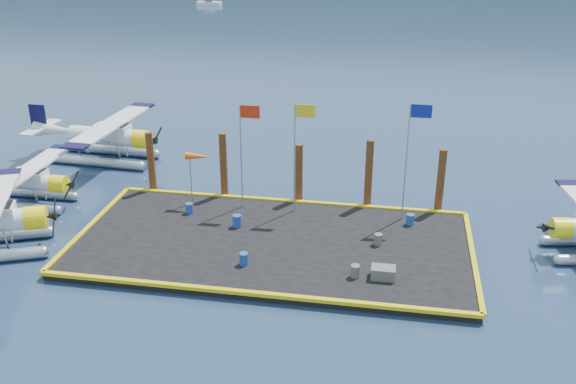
# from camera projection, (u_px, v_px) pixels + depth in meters

# --- Properties ---
(ground) EXTENTS (4000.00, 4000.00, 0.00)m
(ground) POSITION_uv_depth(u_px,v_px,m) (273.00, 248.00, 33.05)
(ground) COLOR #182A4A
(ground) RESTS_ON ground
(dock) EXTENTS (20.00, 10.00, 0.40)m
(dock) POSITION_uv_depth(u_px,v_px,m) (273.00, 244.00, 32.97)
(dock) COLOR black
(dock) RESTS_ON ground
(dock_bumpers) EXTENTS (20.25, 10.25, 0.18)m
(dock_bumpers) POSITION_uv_depth(u_px,v_px,m) (272.00, 239.00, 32.85)
(dock_bumpers) COLOR gold
(dock_bumpers) RESTS_ON dock
(seaplane_b) EXTENTS (7.71, 8.48, 3.03)m
(seaplane_b) POSITION_uv_depth(u_px,v_px,m) (26.00, 184.00, 37.43)
(seaplane_b) COLOR #9BA2A9
(seaplane_b) RESTS_ON ground
(seaplane_c) EXTENTS (9.41, 10.37, 3.68)m
(seaplane_c) POSITION_uv_depth(u_px,v_px,m) (108.00, 139.00, 43.97)
(seaplane_c) COLOR #9BA2A9
(seaplane_c) RESTS_ON ground
(drum_0) EXTENTS (0.42, 0.42, 0.59)m
(drum_0) POSITION_uv_depth(u_px,v_px,m) (189.00, 208.00, 35.81)
(drum_0) COLOR #1B3D98
(drum_0) RESTS_ON dock
(drum_1) EXTENTS (0.43, 0.43, 0.60)m
(drum_1) POSITION_uv_depth(u_px,v_px,m) (355.00, 271.00, 29.53)
(drum_1) COLOR #4F4F53
(drum_1) RESTS_ON dock
(drum_2) EXTENTS (0.42, 0.42, 0.59)m
(drum_2) POSITION_uv_depth(u_px,v_px,m) (378.00, 239.00, 32.40)
(drum_2) COLOR #4F4F53
(drum_2) RESTS_ON dock
(drum_3) EXTENTS (0.43, 0.43, 0.60)m
(drum_3) POSITION_uv_depth(u_px,v_px,m) (244.00, 259.00, 30.57)
(drum_3) COLOR #1B3D98
(drum_3) RESTS_ON dock
(drum_4) EXTENTS (0.43, 0.43, 0.60)m
(drum_4) POSITION_uv_depth(u_px,v_px,m) (410.00, 220.00, 34.49)
(drum_4) COLOR #1B3D98
(drum_4) RESTS_ON dock
(drum_5) EXTENTS (0.47, 0.47, 0.67)m
(drum_5) POSITION_uv_depth(u_px,v_px,m) (237.00, 221.00, 34.26)
(drum_5) COLOR #1B3D98
(drum_5) RESTS_ON dock
(crate) EXTENTS (1.11, 0.74, 0.56)m
(crate) POSITION_uv_depth(u_px,v_px,m) (383.00, 273.00, 29.45)
(crate) COLOR #4F4F53
(crate) RESTS_ON dock
(flagpole_red) EXTENTS (1.14, 0.08, 6.00)m
(flagpole_red) POSITION_uv_depth(u_px,v_px,m) (244.00, 141.00, 35.08)
(flagpole_red) COLOR #9A99A1
(flagpole_red) RESTS_ON dock
(flagpole_yellow) EXTENTS (1.14, 0.08, 6.20)m
(flagpole_yellow) POSITION_uv_depth(u_px,v_px,m) (298.00, 142.00, 34.56)
(flagpole_yellow) COLOR #9A99A1
(flagpole_yellow) RESTS_ON dock
(flagpole_blue) EXTENTS (1.14, 0.08, 6.50)m
(flagpole_blue) POSITION_uv_depth(u_px,v_px,m) (411.00, 145.00, 33.53)
(flagpole_blue) COLOR #9A99A1
(flagpole_blue) RESTS_ON dock
(windsock) EXTENTS (1.40, 0.44, 3.12)m
(windsock) POSITION_uv_depth(u_px,v_px,m) (198.00, 158.00, 35.99)
(windsock) COLOR #9A99A1
(windsock) RESTS_ON dock
(piling_0) EXTENTS (0.44, 0.44, 4.00)m
(piling_0) POSITION_uv_depth(u_px,v_px,m) (151.00, 164.00, 38.48)
(piling_0) COLOR #451F13
(piling_0) RESTS_ON ground
(piling_1) EXTENTS (0.44, 0.44, 4.20)m
(piling_1) POSITION_uv_depth(u_px,v_px,m) (224.00, 167.00, 37.72)
(piling_1) COLOR #451F13
(piling_1) RESTS_ON ground
(piling_2) EXTENTS (0.44, 0.44, 3.80)m
(piling_2) POSITION_uv_depth(u_px,v_px,m) (299.00, 175.00, 37.08)
(piling_2) COLOR #451F13
(piling_2) RESTS_ON ground
(piling_3) EXTENTS (0.44, 0.44, 4.30)m
(piling_3) POSITION_uv_depth(u_px,v_px,m) (369.00, 176.00, 36.34)
(piling_3) COLOR #451F13
(piling_3) RESTS_ON ground
(piling_4) EXTENTS (0.44, 0.44, 4.00)m
(piling_4) POSITION_uv_depth(u_px,v_px,m) (440.00, 183.00, 35.76)
(piling_4) COLOR #451F13
(piling_4) RESTS_ON ground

